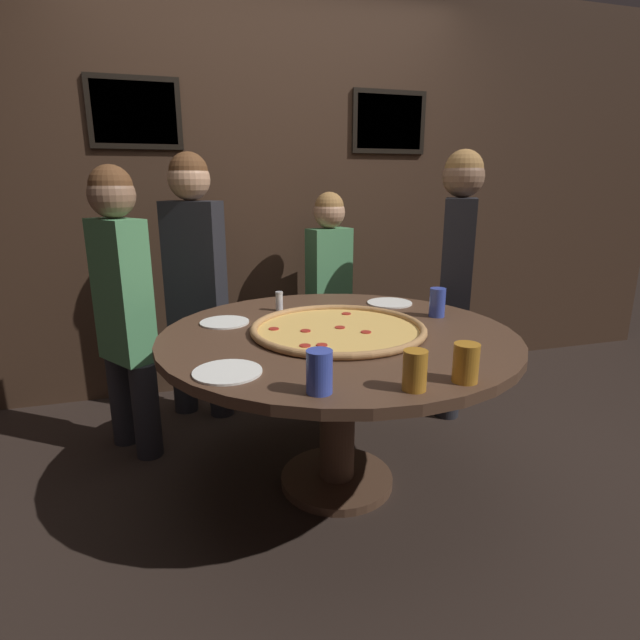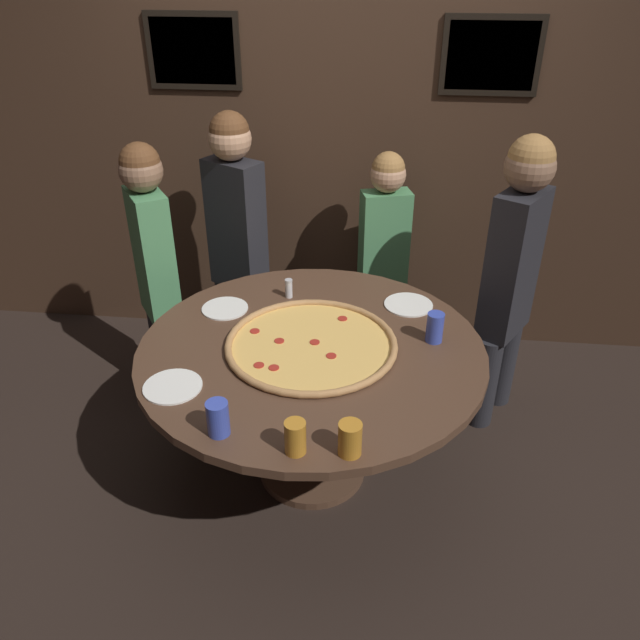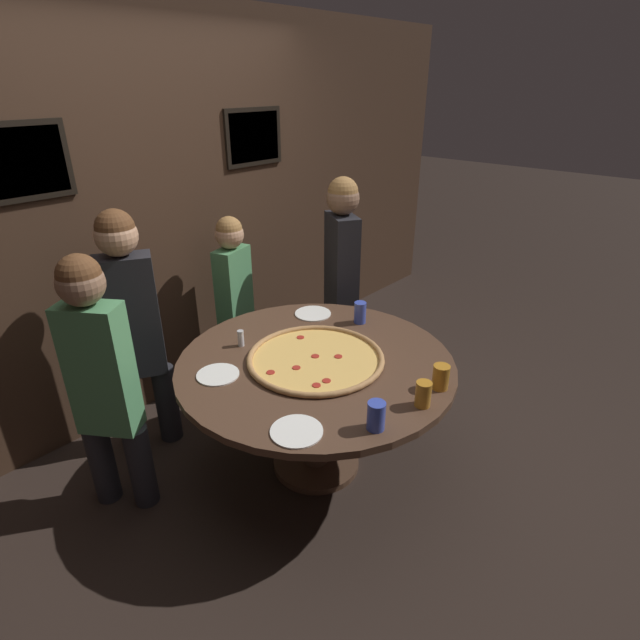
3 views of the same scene
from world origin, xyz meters
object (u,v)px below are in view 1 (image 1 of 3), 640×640
(condiment_shaker, at_px, (279,301))
(diner_far_right, at_px, (329,283))
(dining_table, at_px, (338,361))
(giant_pizza, at_px, (338,329))
(white_plate_left_side, at_px, (225,322))
(white_plate_near_front, at_px, (227,372))
(white_plate_right_side, at_px, (390,303))
(drink_cup_far_right, at_px, (437,302))
(drink_cup_far_left, at_px, (319,372))
(drink_cup_front_edge, at_px, (466,363))
(drink_cup_by_shaker, at_px, (415,370))
(diner_side_right, at_px, (123,297))
(diner_centre_back, at_px, (457,269))
(diner_side_left, at_px, (195,273))

(condiment_shaker, bearing_deg, diner_far_right, 53.36)
(dining_table, distance_m, giant_pizza, 0.15)
(white_plate_left_side, distance_m, white_plate_near_front, 0.63)
(white_plate_left_side, bearing_deg, condiment_shaker, 27.92)
(white_plate_right_side, bearing_deg, drink_cup_far_right, -70.83)
(drink_cup_far_left, relative_size, white_plate_right_side, 0.57)
(drink_cup_far_right, bearing_deg, drink_cup_front_edge, -113.32)
(drink_cup_by_shaker, relative_size, diner_far_right, 0.10)
(white_plate_right_side, distance_m, diner_side_right, 1.35)
(giant_pizza, relative_size, drink_cup_by_shaker, 5.93)
(drink_cup_far_left, distance_m, drink_cup_by_shaker, 0.29)
(drink_cup_front_edge, height_order, diner_centre_back, diner_centre_back)
(white_plate_right_side, relative_size, diner_side_left, 0.16)
(drink_cup_by_shaker, bearing_deg, diner_side_left, 109.25)
(dining_table, bearing_deg, white_plate_left_side, 148.33)
(diner_side_left, bearing_deg, diner_side_right, 72.32)
(condiment_shaker, bearing_deg, dining_table, -69.28)
(drink_cup_far_right, height_order, drink_cup_by_shaker, drink_cup_far_right)
(drink_cup_far_left, bearing_deg, white_plate_right_side, 55.46)
(drink_cup_far_left, height_order, condiment_shaker, drink_cup_far_left)
(white_plate_right_side, bearing_deg, giant_pizza, -136.22)
(white_plate_left_side, height_order, diner_side_left, diner_side_left)
(dining_table, distance_m, white_plate_near_front, 0.64)
(white_plate_right_side, xyz_separation_m, diner_centre_back, (0.50, 0.17, 0.13))
(diner_far_right, bearing_deg, drink_cup_by_shaker, 65.24)
(drink_cup_far_right, height_order, white_plate_near_front, drink_cup_far_right)
(dining_table, bearing_deg, condiment_shaker, 110.72)
(drink_cup_far_left, xyz_separation_m, diner_far_right, (0.56, 1.65, -0.07))
(giant_pizza, distance_m, white_plate_right_side, 0.59)
(drink_cup_far_left, height_order, white_plate_right_side, drink_cup_far_left)
(giant_pizza, distance_m, diner_centre_back, 1.10)
(drink_cup_far_left, xyz_separation_m, diner_side_right, (-0.64, 1.20, 0.01))
(condiment_shaker, height_order, diner_side_right, diner_side_right)
(condiment_shaker, distance_m, diner_far_right, 0.77)
(drink_cup_far_left, distance_m, diner_far_right, 1.74)
(drink_cup_front_edge, bearing_deg, diner_side_left, 115.13)
(drink_cup_far_left, height_order, diner_side_left, diner_side_left)
(drink_cup_far_right, xyz_separation_m, diner_far_right, (-0.24, 0.95, -0.07))
(drink_cup_by_shaker, bearing_deg, diner_centre_back, 53.90)
(drink_cup_far_left, distance_m, condiment_shaker, 1.03)
(giant_pizza, distance_m, diner_far_right, 1.09)
(drink_cup_far_left, bearing_deg, diner_centre_back, 44.61)
(white_plate_near_front, bearing_deg, diner_far_right, 59.98)
(drink_cup_by_shaker, bearing_deg, condiment_shaker, 99.75)
(white_plate_right_side, xyz_separation_m, diner_side_left, (-0.97, 0.54, 0.12))
(giant_pizza, xyz_separation_m, diner_far_right, (0.30, 1.05, -0.01))
(drink_cup_by_shaker, xyz_separation_m, diner_side_right, (-0.93, 1.27, 0.01))
(drink_cup_front_edge, height_order, white_plate_near_front, drink_cup_front_edge)
(white_plate_right_side, height_order, diner_side_right, diner_side_right)
(diner_centre_back, bearing_deg, drink_cup_by_shaker, -4.08)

